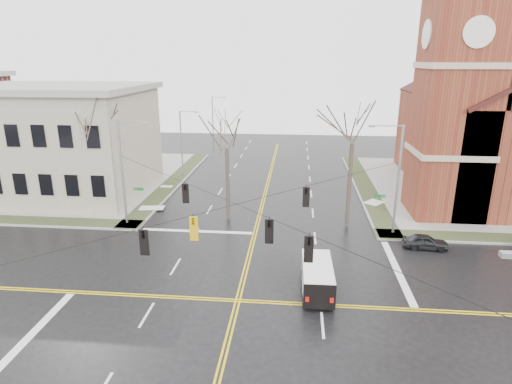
# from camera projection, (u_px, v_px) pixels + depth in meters

# --- Properties ---
(ground) EXTENTS (120.00, 120.00, 0.00)m
(ground) POSITION_uv_depth(u_px,v_px,m) (238.00, 301.00, 25.94)
(ground) COLOR black
(ground) RESTS_ON ground
(sidewalks) EXTENTS (80.00, 80.00, 0.17)m
(sidewalks) POSITION_uv_depth(u_px,v_px,m) (238.00, 300.00, 25.92)
(sidewalks) COLOR gray
(sidewalks) RESTS_ON ground
(road_markings) EXTENTS (100.00, 100.00, 0.01)m
(road_markings) POSITION_uv_depth(u_px,v_px,m) (238.00, 301.00, 25.94)
(road_markings) COLOR gold
(road_markings) RESTS_ON ground
(church) EXTENTS (24.28, 27.48, 27.50)m
(church) POSITION_uv_depth(u_px,v_px,m) (504.00, 115.00, 44.69)
(church) COLOR maroon
(church) RESTS_ON ground
(civic_building_a) EXTENTS (18.00, 14.00, 11.00)m
(civic_building_a) POSITION_uv_depth(u_px,v_px,m) (58.00, 143.00, 45.33)
(civic_building_a) COLOR gray
(civic_building_a) RESTS_ON ground
(signal_pole_ne) EXTENTS (2.75, 0.22, 9.00)m
(signal_pole_ne) POSITION_uv_depth(u_px,v_px,m) (396.00, 177.00, 34.35)
(signal_pole_ne) COLOR gray
(signal_pole_ne) RESTS_ON ground
(signal_pole_nw) EXTENTS (2.75, 0.22, 9.00)m
(signal_pole_nw) POSITION_uv_depth(u_px,v_px,m) (124.00, 170.00, 36.43)
(signal_pole_nw) COLOR gray
(signal_pole_nw) RESTS_ON ground
(span_wires) EXTENTS (23.02, 23.02, 0.03)m
(span_wires) POSITION_uv_depth(u_px,v_px,m) (236.00, 204.00, 24.09)
(span_wires) COLOR black
(span_wires) RESTS_ON ground
(traffic_signals) EXTENTS (8.21, 8.26, 1.30)m
(traffic_signals) POSITION_uv_depth(u_px,v_px,m) (235.00, 221.00, 23.68)
(traffic_signals) COLOR black
(traffic_signals) RESTS_ON ground
(streetlight_north_a) EXTENTS (2.30, 0.20, 8.00)m
(streetlight_north_a) POSITION_uv_depth(u_px,v_px,m) (182.00, 141.00, 52.19)
(streetlight_north_a) COLOR gray
(streetlight_north_a) RESTS_ON ground
(streetlight_north_b) EXTENTS (2.30, 0.20, 8.00)m
(streetlight_north_b) POSITION_uv_depth(u_px,v_px,m) (214.00, 119.00, 71.19)
(streetlight_north_b) COLOR gray
(streetlight_north_b) RESTS_ON ground
(cargo_van) EXTENTS (1.95, 4.86, 1.83)m
(cargo_van) POSITION_uv_depth(u_px,v_px,m) (317.00, 275.00, 26.80)
(cargo_van) COLOR white
(cargo_van) RESTS_ON ground
(parked_car_a) EXTENTS (3.46, 1.64, 1.14)m
(parked_car_a) POSITION_uv_depth(u_px,v_px,m) (425.00, 242.00, 32.91)
(parked_car_a) COLOR black
(parked_car_a) RESTS_ON ground
(tree_nw_far) EXTENTS (4.00, 4.00, 11.57)m
(tree_nw_far) POSITION_uv_depth(u_px,v_px,m) (98.00, 126.00, 37.77)
(tree_nw_far) COLOR #392E24
(tree_nw_far) RESTS_ON ground
(tree_nw_near) EXTENTS (4.00, 4.00, 9.60)m
(tree_nw_near) POSITION_uv_depth(u_px,v_px,m) (227.00, 144.00, 37.23)
(tree_nw_near) COLOR #392E24
(tree_nw_near) RESTS_ON ground
(tree_ne) EXTENTS (4.00, 4.00, 10.80)m
(tree_ne) POSITION_uv_depth(u_px,v_px,m) (353.00, 138.00, 35.14)
(tree_ne) COLOR #392E24
(tree_ne) RESTS_ON ground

